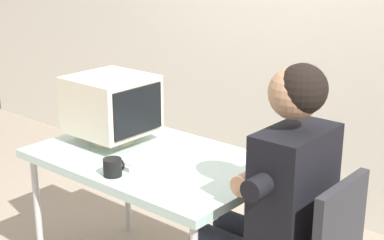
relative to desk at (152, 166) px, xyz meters
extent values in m
cylinder|color=#B7B7BC|center=(-0.56, -0.34, -0.35)|extent=(0.04, 0.04, 0.71)
cylinder|color=#B7B7BC|center=(-0.56, 0.34, -0.35)|extent=(0.04, 0.04, 0.71)
cylinder|color=#B7B7BC|center=(0.56, 0.34, -0.35)|extent=(0.04, 0.04, 0.71)
cube|color=silver|center=(0.00, 0.00, 0.03)|extent=(1.24, 0.79, 0.04)
cylinder|color=beige|center=(-0.33, 0.02, 0.06)|extent=(0.25, 0.25, 0.02)
cylinder|color=beige|center=(-0.33, 0.02, 0.09)|extent=(0.06, 0.06, 0.04)
cube|color=beige|center=(-0.33, 0.02, 0.27)|extent=(0.40, 0.40, 0.30)
cube|color=black|center=(-0.12, 0.02, 0.27)|extent=(0.01, 0.34, 0.25)
cube|color=silver|center=(0.00, 0.00, 0.06)|extent=(0.15, 0.46, 0.02)
cube|color=beige|center=(0.00, 0.00, 0.08)|extent=(0.13, 0.42, 0.01)
cube|color=#2D2D33|center=(1.06, -0.02, -0.01)|extent=(0.04, 0.39, 0.45)
cube|color=black|center=(0.84, -0.02, 0.08)|extent=(0.22, 0.39, 0.60)
sphere|color=#A57A5B|center=(0.82, -0.02, 0.53)|extent=(0.22, 0.22, 0.22)
sphere|color=black|center=(0.85, -0.02, 0.55)|extent=(0.21, 0.21, 0.21)
cylinder|color=#262838|center=(0.63, 0.07, -0.22)|extent=(0.43, 0.14, 0.14)
cylinder|color=black|center=(0.82, -0.25, 0.21)|extent=(0.09, 0.14, 0.09)
cylinder|color=black|center=(0.82, 0.20, 0.21)|extent=(0.09, 0.14, 0.09)
cylinder|color=#A57A5B|center=(0.70, -0.02, 0.16)|extent=(0.09, 0.39, 0.09)
cylinder|color=black|center=(0.03, -0.30, 0.09)|extent=(0.09, 0.09, 0.08)
torus|color=black|center=(0.03, -0.25, 0.09)|extent=(0.06, 0.01, 0.06)
camera|label=1|loc=(1.91, -1.95, 1.11)|focal=53.15mm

